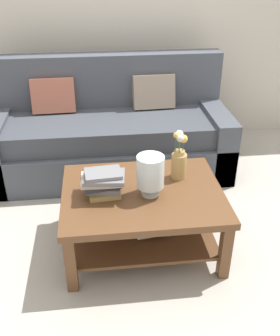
% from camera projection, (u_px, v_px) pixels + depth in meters
% --- Properties ---
extents(ground_plane, '(10.00, 10.00, 0.00)m').
position_uv_depth(ground_plane, '(133.00, 218.00, 3.20)').
color(ground_plane, '#B7B2A8').
extents(back_wall, '(6.40, 0.12, 2.70)m').
position_uv_depth(back_wall, '(116.00, 13.00, 3.95)').
color(back_wall, beige).
rests_on(back_wall, ground).
extents(couch, '(2.24, 0.90, 1.06)m').
position_uv_depth(couch, '(109.00, 134.00, 3.77)').
color(couch, '#474C56').
rests_on(couch, ground).
extents(coffee_table, '(1.11, 0.86, 0.47)m').
position_uv_depth(coffee_table, '(143.00, 207.00, 2.75)').
color(coffee_table, brown).
rests_on(coffee_table, ground).
extents(book_stack_main, '(0.31, 0.24, 0.18)m').
position_uv_depth(book_stack_main, '(103.00, 182.00, 2.61)').
color(book_stack_main, tan).
rests_on(book_stack_main, coffee_table).
extents(glass_hurricane_vase, '(0.19, 0.19, 0.29)m').
position_uv_depth(glass_hurricane_vase, '(150.00, 172.00, 2.57)').
color(glass_hurricane_vase, silver).
rests_on(glass_hurricane_vase, coffee_table).
extents(flower_pitcher, '(0.11, 0.11, 0.36)m').
position_uv_depth(flower_pitcher, '(179.00, 160.00, 2.78)').
color(flower_pitcher, tan).
rests_on(flower_pitcher, coffee_table).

